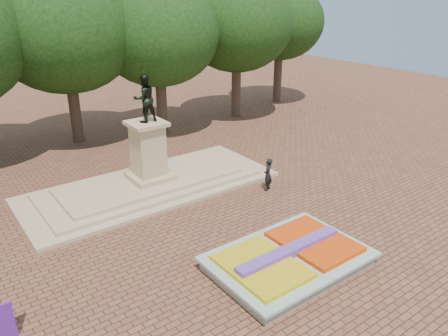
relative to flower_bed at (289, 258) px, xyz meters
name	(u,v)px	position (x,y,z in m)	size (l,w,h in m)	color
ground	(238,252)	(-1.03, 2.00, -0.38)	(90.00, 90.00, 0.00)	brown
flower_bed	(289,258)	(0.00, 0.00, 0.00)	(6.30, 4.30, 0.91)	gray
monument	(150,174)	(-1.03, 10.00, 0.50)	(14.00, 6.00, 6.40)	tan
tree_row_back	(108,45)	(1.31, 20.00, 6.29)	(44.80, 8.80, 10.43)	#38291E
pedestrian	(268,174)	(4.12, 5.93, 0.56)	(0.68, 0.45, 1.88)	black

